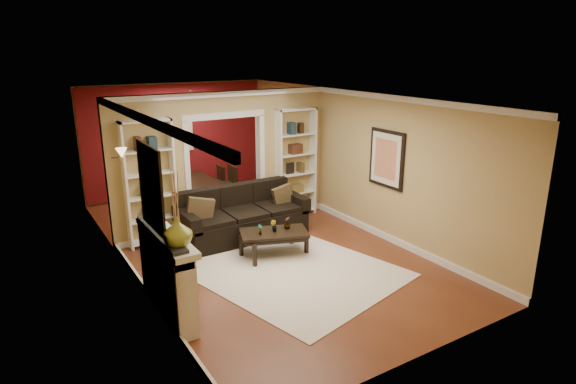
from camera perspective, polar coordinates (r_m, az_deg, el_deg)
floor at (r=8.95m, az=-3.98°, el=-6.24°), size 8.00×8.00×0.00m
ceiling at (r=8.28m, az=-4.35°, el=11.24°), size 8.00×8.00×0.00m
wall_back at (r=12.13m, az=-13.07°, el=6.13°), size 8.00×0.00×8.00m
wall_front at (r=5.48m, az=15.92°, el=-6.83°), size 8.00×0.00×8.00m
wall_left at (r=7.78m, az=-18.98°, el=-0.14°), size 0.00×8.00×8.00m
wall_right at (r=9.73m, az=7.66°, el=3.89°), size 0.00×8.00×8.00m
partition_wall at (r=9.57m, az=-7.52°, el=3.67°), size 4.50×0.15×2.70m
red_back_panel at (r=12.10m, az=-13.01°, el=5.97°), size 4.44×0.04×2.64m
dining_window at (r=12.03m, az=-13.02°, el=7.01°), size 0.78×0.03×0.98m
area_rug at (r=8.11m, az=-0.97°, el=-8.67°), size 3.49×4.27×0.01m
sofa at (r=9.16m, az=-5.33°, el=-2.54°), size 2.44×1.05×0.95m
pillow_left at (r=8.74m, az=-10.38°, el=-2.15°), size 0.48×0.21×0.47m
pillow_right at (r=9.48m, az=-0.63°, el=-0.61°), size 0.40×0.12×0.39m
coffee_table at (r=8.43m, az=-1.67°, el=-6.08°), size 1.29×0.98×0.44m
plant_left at (r=8.19m, az=-3.31°, el=-4.44°), size 0.12×0.11×0.19m
plant_center at (r=8.31m, az=-1.69°, el=-4.05°), size 0.14×0.14×0.20m
plant_right at (r=8.44m, az=-0.11°, el=-3.68°), size 0.16×0.16×0.21m
bookshelf_left at (r=8.95m, az=-16.07°, el=0.94°), size 0.90×0.30×2.30m
bookshelf_right at (r=10.19m, az=0.88°, el=3.46°), size 0.90×0.30×2.30m
fireplace at (r=6.72m, az=-13.98°, el=-9.40°), size 0.32×1.70×1.16m
vase at (r=5.97m, az=-12.97°, el=-4.65°), size 0.44×0.44×0.37m
mirror at (r=6.25m, az=-15.97°, el=0.47°), size 0.03×0.95×1.10m
wall_sconce at (r=8.20m, az=-19.52°, el=4.13°), size 0.18×0.18×0.22m
framed_art at (r=8.94m, az=11.57°, el=3.87°), size 0.04×0.85×1.05m
dining_table at (r=11.24m, az=-10.85°, el=-0.09°), size 1.68×0.94×0.59m
dining_chair_nw at (r=10.77m, az=-13.01°, el=-0.49°), size 0.49×0.49×0.76m
dining_chair_ne at (r=11.13m, az=-7.69°, el=0.78°), size 0.56×0.56×0.92m
dining_chair_sw at (r=11.30m, az=-14.04°, el=0.65°), size 0.49×0.49×0.92m
dining_chair_se at (r=11.67m, az=-8.90°, el=1.16°), size 0.51×0.51×0.80m
chandelier at (r=10.81m, az=-11.00°, el=8.62°), size 0.50×0.50×0.30m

